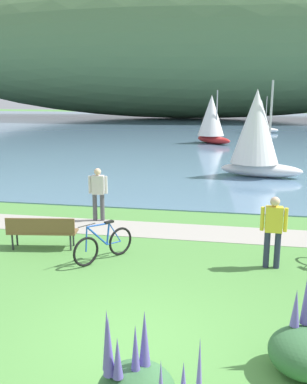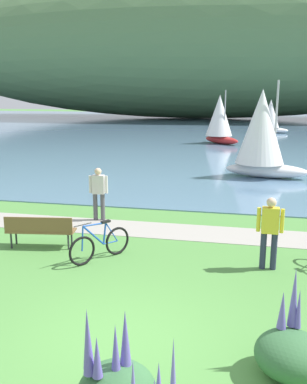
{
  "view_description": "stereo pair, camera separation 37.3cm",
  "coord_description": "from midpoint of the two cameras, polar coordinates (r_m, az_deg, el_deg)",
  "views": [
    {
      "loc": [
        1.49,
        -6.07,
        3.98
      ],
      "look_at": [
        -0.84,
        6.57,
        1.0
      ],
      "focal_mm": 39.6,
      "sensor_mm": 36.0,
      "label": 1
    },
    {
      "loc": [
        1.86,
        -6.0,
        3.98
      ],
      "look_at": [
        -0.84,
        6.57,
        1.0
      ],
      "focal_mm": 39.6,
      "sensor_mm": 36.0,
      "label": 2
    }
  ],
  "objects": [
    {
      "name": "ground_plane",
      "position": [
        7.42,
        -3.04,
        -19.41
      ],
      "size": [
        200.0,
        200.0,
        0.0
      ],
      "primitive_type": "plane",
      "color": "#518E42"
    },
    {
      "name": "bay_water",
      "position": [
        54.27,
        10.42,
        8.66
      ],
      "size": [
        180.0,
        80.0,
        0.04
      ],
      "primitive_type": "cube",
      "color": "#5B7F9E",
      "rests_on": "ground"
    },
    {
      "name": "distant_hillside",
      "position": [
        72.72,
        5.95,
        19.3
      ],
      "size": [
        98.53,
        28.0,
        23.86
      ],
      "primitive_type": "ellipsoid",
      "color": "#567A4C",
      "rests_on": "bay_water"
    },
    {
      "name": "shoreline_path",
      "position": [
        12.63,
        3.89,
        -5.32
      ],
      "size": [
        60.0,
        1.5,
        0.01
      ],
      "primitive_type": "cube",
      "color": "#A39E93",
      "rests_on": "ground"
    },
    {
      "name": "park_bench_near_camera",
      "position": [
        11.51,
        -14.13,
        -4.84
      ],
      "size": [
        1.85,
        0.74,
        0.88
      ],
      "color": "brown",
      "rests_on": "ground"
    },
    {
      "name": "bicycle_beside_path",
      "position": [
        10.47,
        -6.19,
        -7.03
      ],
      "size": [
        1.08,
        1.47,
        1.01
      ],
      "color": "black",
      "rests_on": "ground"
    },
    {
      "name": "person_at_shoreline",
      "position": [
        13.56,
        -6.63,
        0.18
      ],
      "size": [
        0.61,
        0.26,
        1.71
      ],
      "color": "#4C4C51",
      "rests_on": "ground"
    },
    {
      "name": "person_on_the_grass",
      "position": [
        10.11,
        16.42,
        -4.77
      ],
      "size": [
        0.61,
        0.22,
        1.71
      ],
      "color": "#282D47",
      "rests_on": "ground"
    },
    {
      "name": "echium_bush_far_cluster",
      "position": [
        6.83,
        19.53,
        -19.68
      ],
      "size": [
        1.02,
        1.02,
        1.56
      ],
      "color": "#386B3D",
      "rests_on": "ground"
    },
    {
      "name": "sailboat_nearest_to_shore",
      "position": [
        35.1,
        9.21,
        9.72
      ],
      "size": [
        3.43,
        3.36,
        4.25
      ],
      "color": "#B22323",
      "rests_on": "bay_water"
    },
    {
      "name": "sailboat_mid_bay",
      "position": [
        45.87,
        15.73,
        9.84
      ],
      "size": [
        3.2,
        1.95,
        3.72
      ],
      "color": "white",
      "rests_on": "bay_water"
    },
    {
      "name": "sailboat_toward_hillside",
      "position": [
        21.01,
        14.88,
        7.74
      ],
      "size": [
        4.01,
        2.62,
        4.57
      ],
      "color": "white",
      "rests_on": "bay_water"
    }
  ]
}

